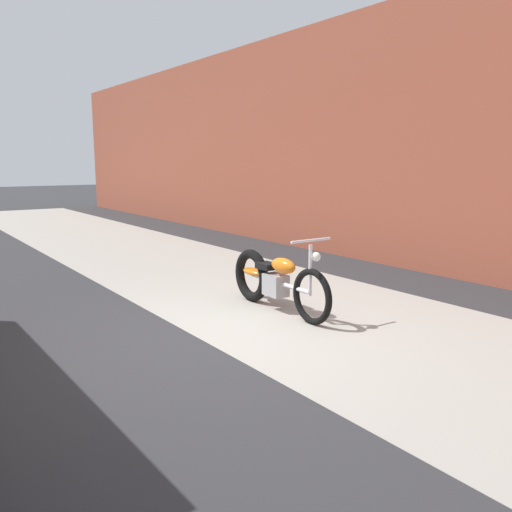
% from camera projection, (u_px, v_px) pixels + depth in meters
% --- Properties ---
extents(ground_plane, '(80.00, 80.00, 0.00)m').
position_uv_depth(ground_plane, '(204.00, 341.00, 5.77)').
color(ground_plane, '#2D2D30').
extents(sidewalk_slab, '(36.00, 3.50, 0.01)m').
position_uv_depth(sidewalk_slab, '(324.00, 315.00, 6.76)').
color(sidewalk_slab, '#9E998E').
rests_on(sidewalk_slab, ground).
extents(brick_building_wall, '(36.00, 0.50, 4.73)m').
position_uv_depth(brick_building_wall, '(492.00, 133.00, 8.31)').
color(brick_building_wall, brown).
rests_on(brick_building_wall, ground).
extents(motorcycle_orange, '(2.01, 0.58, 1.03)m').
position_uv_depth(motorcycle_orange, '(272.00, 279.00, 6.97)').
color(motorcycle_orange, black).
rests_on(motorcycle_orange, ground).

